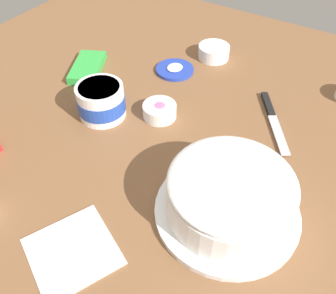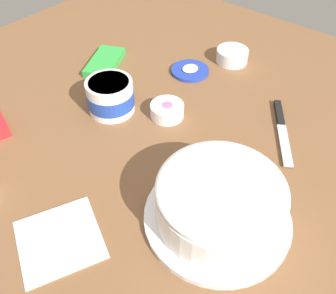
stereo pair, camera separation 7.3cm
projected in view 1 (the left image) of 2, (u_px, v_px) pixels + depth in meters
The scene contains 9 objects.
ground_plane at pixel (143, 133), 0.89m from camera, with size 1.54×1.54×0.00m, color brown.
frosted_cake at pixel (229, 196), 0.68m from camera, with size 0.29×0.29×0.12m.
frosting_tub at pixel (101, 101), 0.91m from camera, with size 0.12×0.12×0.09m.
frosting_tub_lid at pixel (175, 69), 1.08m from camera, with size 0.11×0.11×0.02m.
spreading_knife at pixel (272, 116), 0.93m from camera, with size 0.21×0.15×0.01m.
sprinkle_bowl_pink at pixel (158, 110), 0.92m from camera, with size 0.09×0.09×0.04m.
sprinkle_bowl_green at pixel (214, 51), 1.12m from camera, with size 0.10×0.10×0.04m.
candy_box_upper at pixel (88, 67), 1.08m from camera, with size 0.16×0.08×0.02m, color green.
paper_napkin at pixel (72, 251), 0.66m from camera, with size 0.15×0.15×0.01m, color white.
Camera 1 is at (0.52, 0.40, 0.61)m, focal length 38.37 mm.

